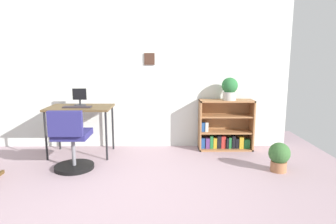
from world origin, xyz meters
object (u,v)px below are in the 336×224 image
at_px(keyboard, 77,107).
at_px(desk, 80,111).
at_px(potted_plant_on_shelf, 230,88).
at_px(potted_plant_floor, 279,156).
at_px(monitor, 80,98).
at_px(office_chair, 72,144).
at_px(bookshelf_low, 225,128).

bearing_deg(keyboard, desk, 81.48).
bearing_deg(keyboard, potted_plant_on_shelf, 7.70).
bearing_deg(desk, potted_plant_floor, -14.58).
height_order(monitor, potted_plant_floor, monitor).
bearing_deg(office_chair, potted_plant_on_shelf, 21.70).
xyz_separation_m(desk, monitor, (-0.03, 0.11, 0.18)).
bearing_deg(desk, monitor, 104.16).
distance_m(keyboard, potted_plant_on_shelf, 2.35).
distance_m(monitor, potted_plant_on_shelf, 2.33).
bearing_deg(monitor, desk, -75.84).
relative_size(bookshelf_low, potted_plant_on_shelf, 2.41).
height_order(desk, keyboard, keyboard).
bearing_deg(bookshelf_low, desk, -172.94).
xyz_separation_m(potted_plant_on_shelf, potted_plant_floor, (0.47, -0.95, -0.79)).
bearing_deg(potted_plant_on_shelf, keyboard, -172.30).
height_order(bookshelf_low, potted_plant_floor, bookshelf_low).
relative_size(keyboard, potted_plant_floor, 1.06).
distance_m(desk, bookshelf_low, 2.29).
distance_m(desk, monitor, 0.22).
relative_size(desk, potted_plant_floor, 2.46).
height_order(monitor, potted_plant_on_shelf, potted_plant_on_shelf).
distance_m(desk, keyboard, 0.11).
relative_size(potted_plant_on_shelf, potted_plant_floor, 0.93).
height_order(monitor, office_chair, monitor).
height_order(desk, potted_plant_floor, desk).
bearing_deg(potted_plant_on_shelf, potted_plant_floor, -63.52).
xyz_separation_m(desk, office_chair, (0.06, -0.66, -0.32)).
bearing_deg(potted_plant_on_shelf, monitor, -177.13).
bearing_deg(office_chair, bookshelf_low, 23.29).
xyz_separation_m(monitor, keyboard, (0.01, -0.20, -0.11)).
height_order(monitor, keyboard, monitor).
bearing_deg(keyboard, potted_plant_floor, -12.85).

